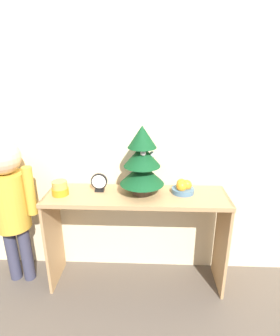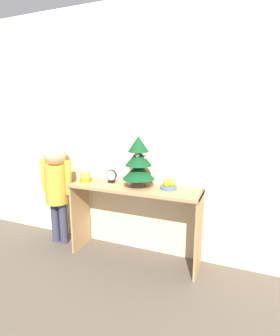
% 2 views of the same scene
% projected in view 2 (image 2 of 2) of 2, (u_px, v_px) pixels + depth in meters
% --- Properties ---
extents(ground_plane, '(12.00, 12.00, 0.00)m').
position_uv_depth(ground_plane, '(127.00, 267.00, 2.53)').
color(ground_plane, brown).
extents(back_wall, '(7.00, 0.05, 2.50)m').
position_uv_depth(back_wall, '(143.00, 134.00, 2.63)').
color(back_wall, beige).
rests_on(back_wall, ground_plane).
extents(console_table, '(1.29, 0.36, 0.76)m').
position_uv_depth(console_table, '(134.00, 203.00, 2.56)').
color(console_table, tan).
rests_on(console_table, ground_plane).
extents(mini_tree, '(0.31, 0.31, 0.49)m').
position_uv_depth(mini_tree, '(138.00, 162.00, 2.47)').
color(mini_tree, '#4C3828').
rests_on(mini_tree, console_table).
extents(fruit_bowl, '(0.16, 0.16, 0.10)m').
position_uv_depth(fruit_bowl, '(169.00, 185.00, 2.44)').
color(fruit_bowl, '#476B84').
rests_on(fruit_bowl, console_table).
extents(singing_bowl, '(0.12, 0.12, 0.10)m').
position_uv_depth(singing_bowl, '(85.00, 177.00, 2.69)').
color(singing_bowl, '#B78419').
rests_on(singing_bowl, console_table).
extents(desk_clock, '(0.12, 0.04, 0.14)m').
position_uv_depth(desk_clock, '(111.00, 176.00, 2.65)').
color(desk_clock, black).
rests_on(desk_clock, console_table).
extents(child_figure, '(0.39, 0.25, 1.15)m').
position_uv_depth(child_figure, '(57.00, 180.00, 2.87)').
color(child_figure, '#38384C').
rests_on(child_figure, ground_plane).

